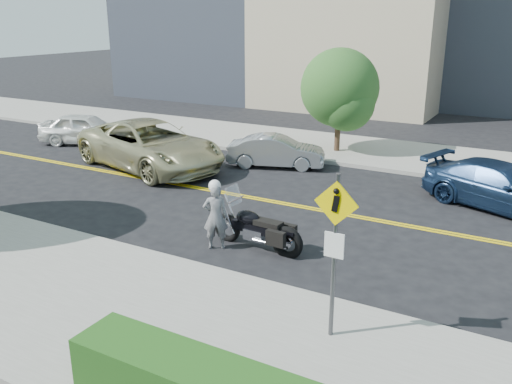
{
  "coord_description": "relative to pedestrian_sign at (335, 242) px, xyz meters",
  "views": [
    {
      "loc": [
        7.14,
        -14.3,
        5.61
      ],
      "look_at": [
        0.6,
        -2.6,
        1.2
      ],
      "focal_mm": 38.0,
      "sensor_mm": 36.0,
      "label": 1
    }
  ],
  "objects": [
    {
      "name": "parked_car_silver",
      "position": [
        -6.24,
        10.04,
        -1.35
      ],
      "size": [
        3.91,
        2.45,
        1.22
      ],
      "primitive_type": "imported",
      "rotation": [
        0.0,
        0.0,
        1.91
      ],
      "color": "#94989B",
      "rests_on": "ground"
    },
    {
      "name": "motorcyclist",
      "position": [
        -4.05,
        2.46,
        -1.07
      ],
      "size": [
        0.74,
        0.67,
        1.8
      ],
      "rotation": [
        0.0,
        0.0,
        3.7
      ],
      "color": "#ACADB1",
      "rests_on": "ground"
    },
    {
      "name": "parked_car_white",
      "position": [
        -15.5,
        9.29,
        -1.27
      ],
      "size": [
        4.4,
        3.1,
        1.39
      ],
      "primitive_type": "imported",
      "rotation": [
        0.0,
        0.0,
        1.97
      ],
      "color": "white",
      "rests_on": "ground"
    },
    {
      "name": "sidewalk_near",
      "position": [
        -4.2,
        -1.19,
        -1.89
      ],
      "size": [
        60.0,
        5.0,
        0.15
      ],
      "primitive_type": "cube",
      "color": "#9E9B91",
      "rests_on": "ground_plane"
    },
    {
      "name": "motorcycle",
      "position": [
        -3.14,
        2.96,
        -1.2
      ],
      "size": [
        2.53,
        0.91,
        1.52
      ],
      "primitive_type": null,
      "rotation": [
        0.0,
        0.0,
        -0.06
      ],
      "color": "black",
      "rests_on": "ground"
    },
    {
      "name": "pedestrian_sign",
      "position": [
        0.0,
        0.0,
        0.0
      ],
      "size": [
        0.78,
        0.08,
        3.0
      ],
      "color": "#4C4C51",
      "rests_on": "sidewalk_near"
    },
    {
      "name": "ground_plane",
      "position": [
        -4.2,
        6.31,
        -1.96
      ],
      "size": [
        120.0,
        120.0,
        0.0
      ],
      "primitive_type": "plane",
      "color": "black",
      "rests_on": "ground"
    },
    {
      "name": "parked_car_blue",
      "position": [
        1.84,
        9.11,
        -1.27
      ],
      "size": [
        5.12,
        3.41,
        1.38
      ],
      "primitive_type": "imported",
      "rotation": [
        0.0,
        0.0,
        1.23
      ],
      "color": "navy",
      "rests_on": "ground"
    },
    {
      "name": "sidewalk_far",
      "position": [
        -4.2,
        13.81,
        -1.89
      ],
      "size": [
        60.0,
        5.0,
        0.15
      ],
      "primitive_type": "cube",
      "color": "#9E9B91",
      "rests_on": "ground_plane"
    },
    {
      "name": "tree_far_a",
      "position": [
        -4.92,
        13.06,
        0.8
      ],
      "size": [
        3.19,
        3.19,
        4.37
      ],
      "rotation": [
        0.0,
        0.0,
        0.03
      ],
      "color": "#382619",
      "rests_on": "ground"
    },
    {
      "name": "suv",
      "position": [
        -10.32,
        7.53,
        -1.07
      ],
      "size": [
        6.98,
        4.53,
        1.79
      ],
      "primitive_type": "imported",
      "rotation": [
        0.0,
        0.0,
        1.31
      ],
      "color": "#BBB789",
      "rests_on": "ground"
    }
  ]
}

